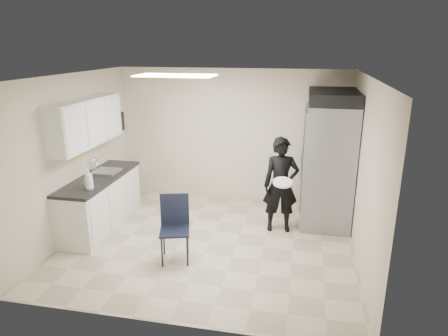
% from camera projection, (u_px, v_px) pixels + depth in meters
% --- Properties ---
extents(floor, '(4.50, 4.50, 0.00)m').
position_uv_depth(floor, '(209.00, 242.00, 6.39)').
color(floor, '#B4AA8E').
rests_on(floor, ground).
extents(ceiling, '(4.50, 4.50, 0.00)m').
position_uv_depth(ceiling, '(207.00, 76.00, 5.62)').
color(ceiling, silver).
rests_on(ceiling, back_wall).
extents(back_wall, '(4.50, 0.00, 4.50)m').
position_uv_depth(back_wall, '(232.00, 136.00, 7.88)').
color(back_wall, '#BFB49E').
rests_on(back_wall, floor).
extents(left_wall, '(0.00, 4.00, 4.00)m').
position_uv_depth(left_wall, '(73.00, 156.00, 6.43)').
color(left_wall, '#BFB49E').
rests_on(left_wall, floor).
extents(right_wall, '(0.00, 4.00, 4.00)m').
position_uv_depth(right_wall, '(365.00, 174.00, 5.58)').
color(right_wall, '#BFB49E').
rests_on(right_wall, floor).
extents(ceiling_panel, '(1.20, 0.60, 0.02)m').
position_uv_depth(ceiling_panel, '(176.00, 76.00, 6.12)').
color(ceiling_panel, white).
rests_on(ceiling_panel, ceiling).
extents(lower_counter, '(0.60, 1.90, 0.86)m').
position_uv_depth(lower_counter, '(101.00, 203.00, 6.82)').
color(lower_counter, silver).
rests_on(lower_counter, floor).
extents(countertop, '(0.64, 1.95, 0.05)m').
position_uv_depth(countertop, '(99.00, 178.00, 6.69)').
color(countertop, black).
rests_on(countertop, lower_counter).
extents(sink, '(0.42, 0.40, 0.14)m').
position_uv_depth(sink, '(107.00, 174.00, 6.92)').
color(sink, gray).
rests_on(sink, countertop).
extents(faucet, '(0.02, 0.02, 0.24)m').
position_uv_depth(faucet, '(95.00, 165.00, 6.91)').
color(faucet, silver).
rests_on(faucet, countertop).
extents(upper_cabinets, '(0.35, 1.80, 0.75)m').
position_uv_depth(upper_cabinets, '(86.00, 122.00, 6.43)').
color(upper_cabinets, silver).
rests_on(upper_cabinets, left_wall).
extents(towel_dispenser, '(0.22, 0.30, 0.35)m').
position_uv_depth(towel_dispenser, '(116.00, 122.00, 7.58)').
color(towel_dispenser, black).
rests_on(towel_dispenser, left_wall).
extents(notice_sticker_left, '(0.00, 0.12, 0.07)m').
position_uv_depth(notice_sticker_left, '(77.00, 159.00, 6.55)').
color(notice_sticker_left, yellow).
rests_on(notice_sticker_left, left_wall).
extents(notice_sticker_right, '(0.00, 0.12, 0.07)m').
position_uv_depth(notice_sticker_right, '(84.00, 159.00, 6.75)').
color(notice_sticker_right, yellow).
rests_on(notice_sticker_right, left_wall).
extents(commercial_fridge, '(0.80, 1.35, 2.10)m').
position_uv_depth(commercial_fridge, '(328.00, 163.00, 6.93)').
color(commercial_fridge, gray).
rests_on(commercial_fridge, floor).
extents(fridge_compressor, '(0.80, 1.35, 0.20)m').
position_uv_depth(fridge_compressor, '(334.00, 97.00, 6.58)').
color(fridge_compressor, black).
rests_on(fridge_compressor, commercial_fridge).
extents(folding_chair, '(0.51, 0.51, 0.94)m').
position_uv_depth(folding_chair, '(175.00, 231.00, 5.72)').
color(folding_chair, black).
rests_on(folding_chair, floor).
extents(man_tuxedo, '(0.64, 0.48, 1.61)m').
position_uv_depth(man_tuxedo, '(281.00, 185.00, 6.59)').
color(man_tuxedo, black).
rests_on(man_tuxedo, floor).
extents(bucket_lid, '(0.36, 0.36, 0.04)m').
position_uv_depth(bucket_lid, '(283.00, 182.00, 6.31)').
color(bucket_lid, white).
rests_on(bucket_lid, man_tuxedo).
extents(soap_bottle_a, '(0.14, 0.14, 0.33)m').
position_uv_depth(soap_bottle_a, '(89.00, 179.00, 6.05)').
color(soap_bottle_a, white).
rests_on(soap_bottle_a, countertop).
extents(soap_bottle_b, '(0.10, 0.10, 0.20)m').
position_uv_depth(soap_bottle_b, '(88.00, 180.00, 6.20)').
color(soap_bottle_b, silver).
rests_on(soap_bottle_b, countertop).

